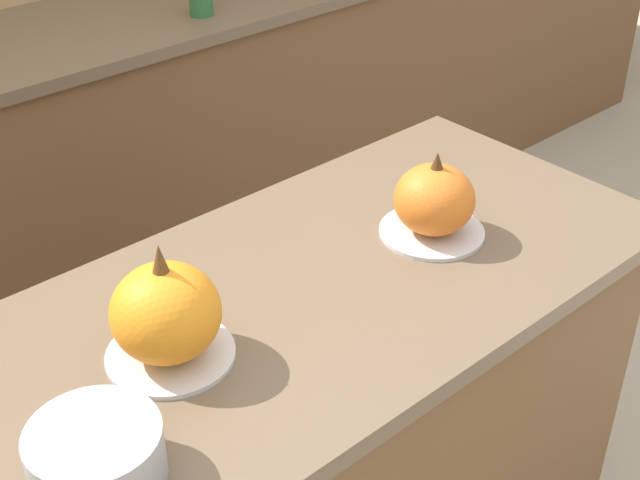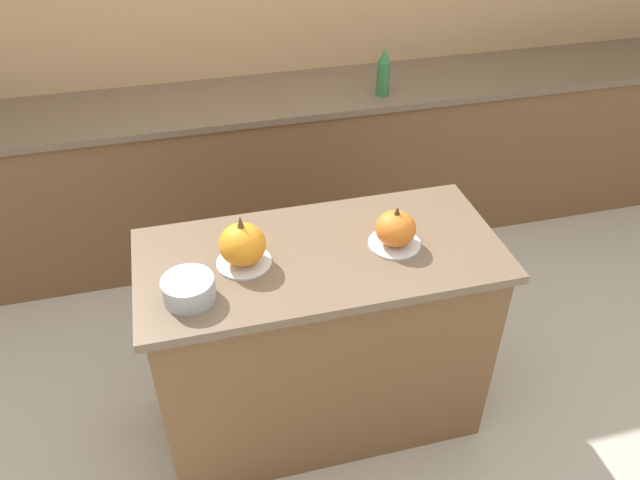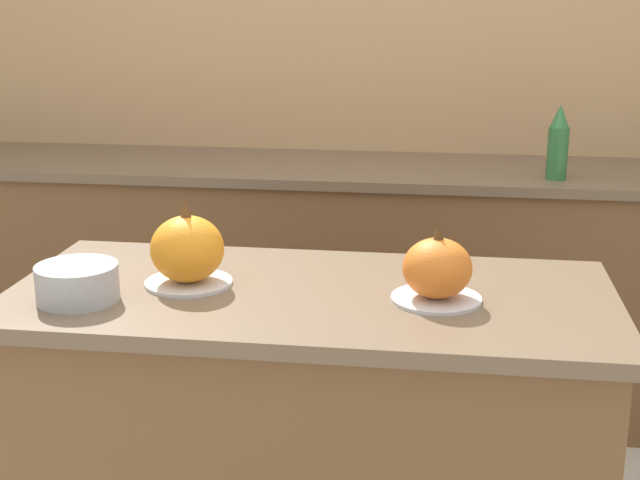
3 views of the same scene
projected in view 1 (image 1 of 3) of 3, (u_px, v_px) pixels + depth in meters
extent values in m
cube|color=brown|center=(311.00, 294.00, 1.51)|extent=(1.34, 0.63, 0.03)
cube|color=brown|center=(2.00, 211.00, 2.62)|extent=(6.00, 0.56, 0.89)
cylinder|color=silver|center=(171.00, 354.00, 1.35)|extent=(0.20, 0.20, 0.01)
ellipsoid|color=orange|center=(166.00, 313.00, 1.30)|extent=(0.16, 0.16, 0.15)
cone|color=brown|center=(160.00, 259.00, 1.25)|extent=(0.03, 0.03, 0.05)
cylinder|color=silver|center=(432.00, 231.00, 1.64)|extent=(0.19, 0.19, 0.01)
ellipsoid|color=orange|center=(434.00, 199.00, 1.60)|extent=(0.15, 0.15, 0.13)
cone|color=#4C2D14|center=(437.00, 161.00, 1.56)|extent=(0.02, 0.02, 0.03)
cylinder|color=#ADADB2|center=(96.00, 455.00, 1.13)|extent=(0.18, 0.18, 0.08)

